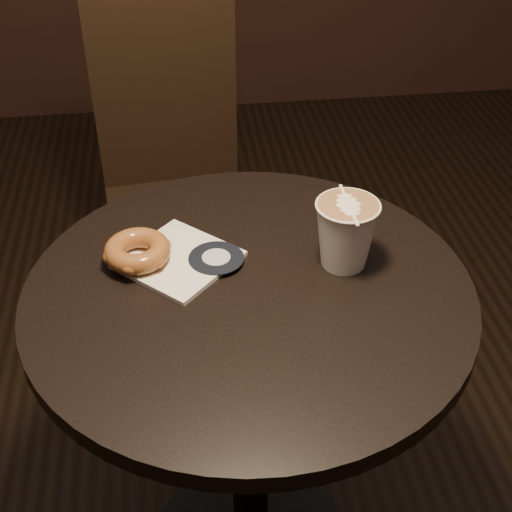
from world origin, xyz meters
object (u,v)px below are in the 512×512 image
at_px(pastry_bag, 179,260).
at_px(latte_cup, 346,234).
at_px(doughnut, 137,251).
at_px(chair, 174,164).
at_px(cafe_table, 250,376).

distance_m(pastry_bag, latte_cup, 0.27).
bearing_deg(doughnut, chair, 84.71).
bearing_deg(cafe_table, pastry_bag, 143.78).
bearing_deg(cafe_table, doughnut, 154.42).
xyz_separation_m(chair, doughnut, (-0.07, -0.72, 0.26)).
bearing_deg(cafe_table, latte_cup, 14.22).
distance_m(cafe_table, chair, 0.81).
bearing_deg(cafe_table, chair, 97.22).
bearing_deg(pastry_bag, latte_cup, -54.40).
bearing_deg(doughnut, pastry_bag, -3.54).
height_order(pastry_bag, latte_cup, latte_cup).
relative_size(chair, pastry_bag, 5.85).
bearing_deg(chair, cafe_table, -88.92).
bearing_deg(latte_cup, cafe_table, -165.78).
bearing_deg(latte_cup, chair, 108.77).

